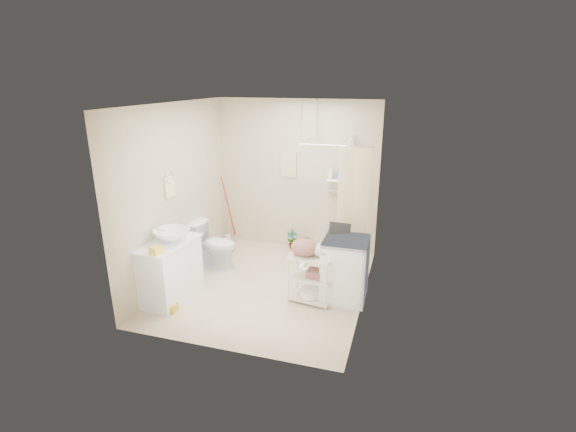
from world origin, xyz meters
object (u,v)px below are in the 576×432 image
Objects in this scene: vanity at (170,270)px; toilet at (214,244)px; washing_machine at (345,269)px; laundry_rack at (311,274)px.

toilet is at bearing 87.80° from vanity.
vanity is 1.08× the size of washing_machine.
washing_machine reaches higher than laundry_rack.
washing_machine is (2.30, 0.68, 0.02)m from vanity.
vanity is 1.25× the size of toilet.
vanity is 1.16× the size of laundry_rack.
toilet is 0.93× the size of laundry_rack.
vanity is at bearing 178.09° from toilet.
vanity is at bearing -157.65° from laundry_rack.
washing_machine reaches higher than toilet.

